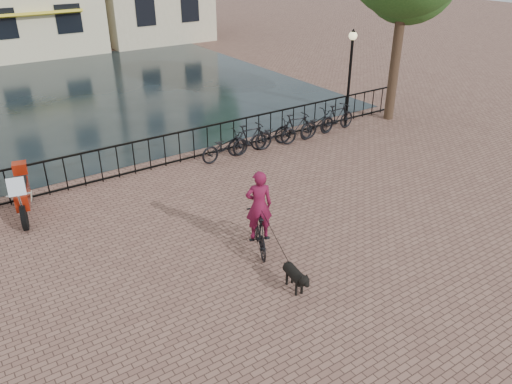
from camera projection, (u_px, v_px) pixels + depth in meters
ground at (343, 306)px, 9.64m from camera, size 100.00×100.00×0.00m
canal_water at (78, 96)px, 22.39m from camera, size 20.00×20.00×0.00m
railing at (165, 151)px, 15.31m from camera, size 20.00×0.05×1.02m
lamp_post at (351, 62)px, 17.76m from camera, size 0.30×0.30×3.45m
cyclist at (259, 216)px, 11.02m from camera, size 1.11×1.71×2.27m
dog at (295, 277)px, 9.97m from camera, size 0.40×0.89×0.58m
motorcycle at (21, 189)px, 12.48m from camera, size 0.91×2.09×1.45m
parked_bike_0 at (225, 146)px, 15.79m from camera, size 1.74×0.67×0.90m
parked_bike_1 at (250, 139)px, 16.24m from camera, size 1.69×0.58×1.00m
parked_bike_2 at (274, 134)px, 16.74m from camera, size 1.78×0.83×0.90m
parked_bike_3 at (296, 128)px, 17.19m from camera, size 1.72×0.73×1.00m
parked_bike_4 at (317, 124)px, 17.69m from camera, size 1.79×0.85×0.90m
parked_bike_5 at (337, 118)px, 18.14m from camera, size 1.69×0.58×1.00m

